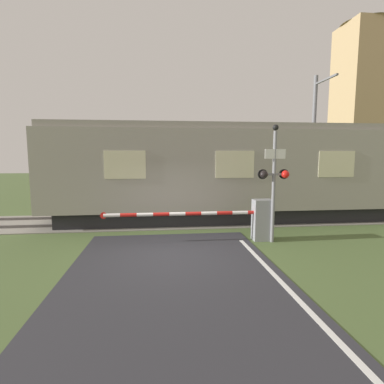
{
  "coord_description": "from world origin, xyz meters",
  "views": [
    {
      "loc": [
        -0.31,
        -8.0,
        2.7
      ],
      "look_at": [
        0.75,
        1.65,
        1.51
      ],
      "focal_mm": 28.0,
      "sensor_mm": 36.0,
      "label": 1
    }
  ],
  "objects": [
    {
      "name": "crossing_barrier",
      "position": [
        2.57,
        1.05,
        0.69
      ],
      "size": [
        5.33,
        0.44,
        1.31
      ],
      "color": "gray",
      "rests_on": "ground_plane"
    },
    {
      "name": "distant_building",
      "position": [
        18.09,
        18.14,
        7.57
      ],
      "size": [
        4.45,
        4.45,
        14.99
      ],
      "color": "tan",
      "rests_on": "ground_plane"
    },
    {
      "name": "signal_post",
      "position": [
        3.17,
        0.78,
        2.06
      ],
      "size": [
        0.98,
        0.26,
        3.62
      ],
      "color": "gray",
      "rests_on": "ground_plane"
    },
    {
      "name": "ground_plane",
      "position": [
        0.0,
        0.0,
        0.0
      ],
      "size": [
        80.0,
        80.0,
        0.0
      ],
      "primitive_type": "plane",
      "color": "#4C6033"
    },
    {
      "name": "train",
      "position": [
        2.44,
        4.2,
        2.0
      ],
      "size": [
        14.32,
        2.98,
        3.91
      ],
      "color": "black",
      "rests_on": "ground_plane"
    },
    {
      "name": "catenary_pole",
      "position": [
        7.33,
        6.3,
        3.42
      ],
      "size": [
        0.2,
        1.9,
        6.55
      ],
      "color": "slate",
      "rests_on": "ground_plane"
    },
    {
      "name": "track_bed",
      "position": [
        0.0,
        4.2,
        0.02
      ],
      "size": [
        36.0,
        3.2,
        0.13
      ],
      "color": "gray",
      "rests_on": "ground_plane"
    }
  ]
}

